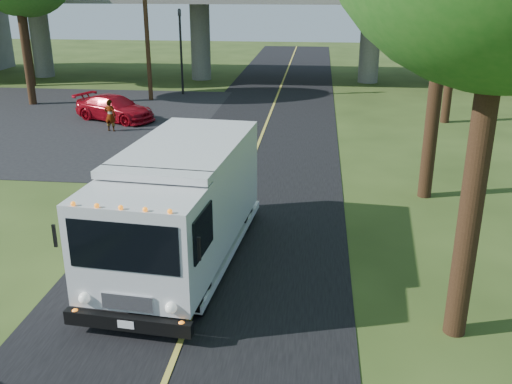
# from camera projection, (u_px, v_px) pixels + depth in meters

# --- Properties ---
(ground) EXTENTS (120.00, 120.00, 0.00)m
(ground) POSITION_uv_depth(u_px,v_px,m) (180.00, 343.00, 11.34)
(ground) COLOR #2E4117
(ground) RESTS_ON ground
(road) EXTENTS (7.00, 90.00, 0.02)m
(road) POSITION_uv_depth(u_px,v_px,m) (244.00, 179.00, 20.66)
(road) COLOR black
(road) RESTS_ON ground
(parking_lot) EXTENTS (16.00, 18.00, 0.01)m
(parking_lot) POSITION_uv_depth(u_px,v_px,m) (52.00, 121.00, 29.24)
(parking_lot) COLOR black
(parking_lot) RESTS_ON ground
(lane_line) EXTENTS (0.12, 90.00, 0.01)m
(lane_line) POSITION_uv_depth(u_px,v_px,m) (244.00, 179.00, 20.65)
(lane_line) COLOR gold
(lane_line) RESTS_ON road
(overpass) EXTENTS (54.00, 10.00, 7.30)m
(overpass) POSITION_uv_depth(u_px,v_px,m) (284.00, 15.00, 39.58)
(overpass) COLOR slate
(overpass) RESTS_ON ground
(traffic_signal) EXTENTS (0.18, 0.22, 5.20)m
(traffic_signal) POSITION_uv_depth(u_px,v_px,m) (181.00, 43.00, 35.07)
(traffic_signal) COLOR black
(traffic_signal) RESTS_ON ground
(utility_pole) EXTENTS (1.60, 0.26, 9.00)m
(utility_pole) POSITION_uv_depth(u_px,v_px,m) (146.00, 21.00, 32.88)
(utility_pole) COLOR #472D19
(utility_pole) RESTS_ON ground
(step_van) EXTENTS (3.24, 7.33, 2.99)m
(step_van) POSITION_uv_depth(u_px,v_px,m) (181.00, 203.00, 14.06)
(step_van) COLOR silver
(step_van) RESTS_ON ground
(red_sedan) EXTENTS (4.76, 3.39, 1.28)m
(red_sedan) POSITION_uv_depth(u_px,v_px,m) (115.00, 108.00, 29.23)
(red_sedan) COLOR maroon
(red_sedan) RESTS_ON ground
(pedestrian) EXTENTS (0.61, 0.45, 1.54)m
(pedestrian) POSITION_uv_depth(u_px,v_px,m) (110.00, 115.00, 27.05)
(pedestrian) COLOR gray
(pedestrian) RESTS_ON ground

